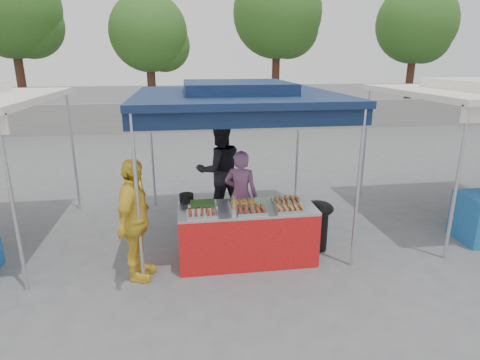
{
  "coord_description": "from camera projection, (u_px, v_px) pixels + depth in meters",
  "views": [
    {
      "loc": [
        -0.9,
        -5.5,
        2.94
      ],
      "look_at": [
        0.0,
        0.6,
        1.05
      ],
      "focal_mm": 30.0,
      "sensor_mm": 36.0,
      "label": 1
    }
  ],
  "objects": [
    {
      "name": "ground_plane",
      "position": [
        246.0,
        256.0,
        6.18
      ],
      "size": [
        80.0,
        80.0,
        0.0
      ],
      "primitive_type": "plane",
      "color": "#5D5E60"
    },
    {
      "name": "back_wall",
      "position": [
        203.0,
        117.0,
        16.41
      ],
      "size": [
        40.0,
        0.25,
        1.2
      ],
      "primitive_type": "cube",
      "color": "gray",
      "rests_on": "ground_plane"
    },
    {
      "name": "main_canopy",
      "position": [
        237.0,
        95.0,
        6.41
      ],
      "size": [
        3.2,
        3.2,
        2.57
      ],
      "color": "silver",
      "rests_on": "ground_plane"
    },
    {
      "name": "tree_0",
      "position": [
        15.0,
        13.0,
        16.28
      ],
      "size": [
        3.98,
        3.98,
        6.84
      ],
      "color": "#43261A",
      "rests_on": "ground_plane"
    },
    {
      "name": "tree_1",
      "position": [
        152.0,
        36.0,
        16.78
      ],
      "size": [
        3.32,
        3.23,
        5.54
      ],
      "color": "#43261A",
      "rests_on": "ground_plane"
    },
    {
      "name": "tree_2",
      "position": [
        280.0,
        17.0,
        17.97
      ],
      "size": [
        3.96,
        3.96,
        6.81
      ],
      "color": "#43261A",
      "rests_on": "ground_plane"
    },
    {
      "name": "tree_3",
      "position": [
        418.0,
        27.0,
        18.73
      ],
      "size": [
        3.69,
        3.66,
        6.29
      ],
      "color": "#43261A",
      "rests_on": "ground_plane"
    },
    {
      "name": "vendor_table",
      "position": [
        247.0,
        234.0,
        5.97
      ],
      "size": [
        2.0,
        0.8,
        0.85
      ],
      "color": "red",
      "rests_on": "ground_plane"
    },
    {
      "name": "food_tray_fl",
      "position": [
        202.0,
        213.0,
        5.51
      ],
      "size": [
        0.42,
        0.3,
        0.07
      ],
      "color": "silver",
      "rests_on": "vendor_table"
    },
    {
      "name": "food_tray_fm",
      "position": [
        251.0,
        211.0,
        5.61
      ],
      "size": [
        0.42,
        0.3,
        0.07
      ],
      "color": "silver",
      "rests_on": "vendor_table"
    },
    {
      "name": "food_tray_fr",
      "position": [
        290.0,
        209.0,
        5.68
      ],
      "size": [
        0.42,
        0.3,
        0.07
      ],
      "color": "silver",
      "rests_on": "vendor_table"
    },
    {
      "name": "food_tray_bl",
      "position": [
        203.0,
        205.0,
        5.84
      ],
      "size": [
        0.42,
        0.3,
        0.07
      ],
      "color": "silver",
      "rests_on": "vendor_table"
    },
    {
      "name": "food_tray_bm",
      "position": [
        244.0,
        203.0,
        5.89
      ],
      "size": [
        0.42,
        0.3,
        0.07
      ],
      "color": "silver",
      "rests_on": "vendor_table"
    },
    {
      "name": "food_tray_br",
      "position": [
        287.0,
        201.0,
        5.99
      ],
      "size": [
        0.42,
        0.3,
        0.07
      ],
      "color": "silver",
      "rests_on": "vendor_table"
    },
    {
      "name": "cooking_pot",
      "position": [
        187.0,
        198.0,
        6.04
      ],
      "size": [
        0.21,
        0.21,
        0.12
      ],
      "primitive_type": "cylinder",
      "color": "black",
      "rests_on": "vendor_table"
    },
    {
      "name": "skewer_cup",
      "position": [
        234.0,
        212.0,
        5.51
      ],
      "size": [
        0.08,
        0.08,
        0.09
      ],
      "primitive_type": "cylinder",
      "color": "silver",
      "rests_on": "vendor_table"
    },
    {
      "name": "wok_burner",
      "position": [
        318.0,
        221.0,
        6.31
      ],
      "size": [
        0.48,
        0.48,
        0.8
      ],
      "rotation": [
        0.0,
        0.0,
        -0.24
      ],
      "color": "black",
      "rests_on": "ground_plane"
    },
    {
      "name": "crate_left",
      "position": [
        222.0,
        236.0,
        6.55
      ],
      "size": [
        0.47,
        0.33,
        0.28
      ],
      "primitive_type": "cube",
      "color": "#143EA9",
      "rests_on": "ground_plane"
    },
    {
      "name": "crate_right",
      "position": [
        262.0,
        230.0,
        6.71
      ],
      "size": [
        0.56,
        0.39,
        0.33
      ],
      "primitive_type": "cube",
      "color": "#143EA9",
      "rests_on": "ground_plane"
    },
    {
      "name": "crate_stacked",
      "position": [
        263.0,
        212.0,
        6.62
      ],
      "size": [
        0.53,
        0.37,
        0.32
      ],
      "primitive_type": "cube",
      "color": "#143EA9",
      "rests_on": "crate_right"
    },
    {
      "name": "vendor_woman",
      "position": [
        241.0,
        195.0,
        6.61
      ],
      "size": [
        0.65,
        0.54,
        1.52
      ],
      "primitive_type": "imported",
      "rotation": [
        0.0,
        0.0,
        2.76
      ],
      "color": "#8F5B86",
      "rests_on": "ground_plane"
    },
    {
      "name": "helper_man",
      "position": [
        220.0,
        170.0,
        7.47
      ],
      "size": [
        1.03,
        0.89,
        1.85
      ],
      "primitive_type": "imported",
      "rotation": [
        0.0,
        0.0,
        3.37
      ],
      "color": "black",
      "rests_on": "ground_plane"
    },
    {
      "name": "customer_person",
      "position": [
        135.0,
        221.0,
        5.35
      ],
      "size": [
        0.63,
        1.06,
        1.7
      ],
      "primitive_type": "imported",
      "rotation": [
        0.0,
        0.0,
        1.34
      ],
      "color": "yellow",
      "rests_on": "ground_plane"
    }
  ]
}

